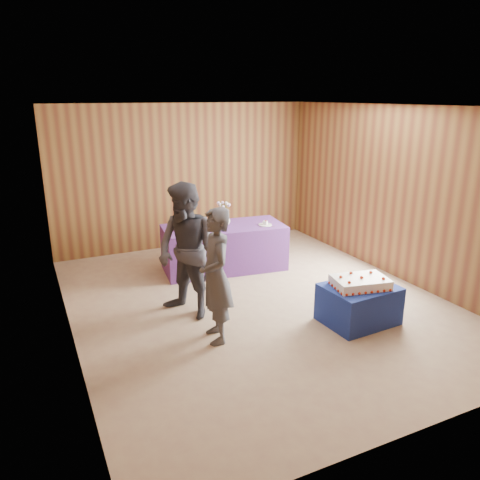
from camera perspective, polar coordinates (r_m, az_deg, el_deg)
ground at (r=6.75m, az=2.06°, el=-7.55°), size 6.00×6.00×0.00m
room_shell at (r=6.22m, az=2.24°, el=7.71°), size 5.04×6.04×2.72m
cake_table at (r=6.29m, az=14.26°, el=-7.56°), size 0.94×0.75×0.50m
serving_table at (r=7.89m, az=-1.96°, el=-0.91°), size 2.09×1.14×0.75m
sheet_cake at (r=6.14m, az=14.44°, el=-5.01°), size 0.79×0.61×0.16m
vase at (r=7.76m, az=-1.97°, el=2.52°), size 0.22×0.22×0.22m
flower_spray at (r=7.70m, az=-1.99°, el=4.36°), size 0.22×0.23×0.17m
platter at (r=7.63m, az=-6.90°, el=1.37°), size 0.37×0.37×0.02m
plate at (r=7.84m, az=3.08°, el=1.87°), size 0.29×0.29×0.01m
cake_slice at (r=7.82m, az=3.09°, el=2.13°), size 0.09×0.09×0.08m
knife at (r=7.73m, az=3.35°, el=1.62°), size 0.26×0.08×0.00m
guest_left at (r=5.47m, az=-2.96°, el=-4.40°), size 0.47×0.64×1.63m
guest_right at (r=6.08m, az=-6.50°, el=-1.41°), size 1.00×1.08×1.79m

